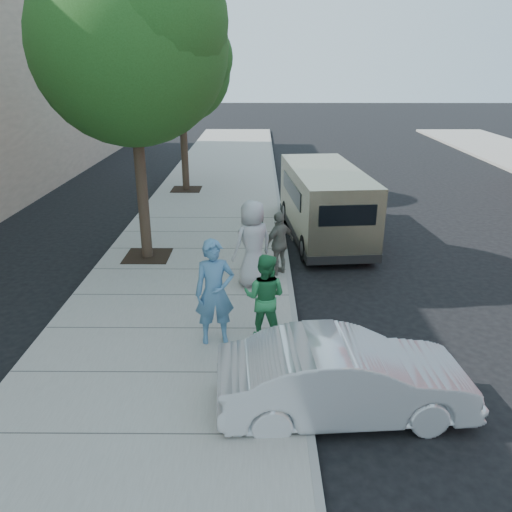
# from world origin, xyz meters

# --- Properties ---
(ground) EXTENTS (120.00, 120.00, 0.00)m
(ground) POSITION_xyz_m (0.00, 0.00, 0.00)
(ground) COLOR black
(ground) RESTS_ON ground
(sidewalk) EXTENTS (5.00, 60.00, 0.15)m
(sidewalk) POSITION_xyz_m (-1.00, 0.00, 0.07)
(sidewalk) COLOR gray
(sidewalk) RESTS_ON ground
(curb_face) EXTENTS (0.12, 60.00, 0.16)m
(curb_face) POSITION_xyz_m (1.44, 0.00, 0.07)
(curb_face) COLOR gray
(curb_face) RESTS_ON ground
(tree_near) EXTENTS (4.62, 4.60, 7.53)m
(tree_near) POSITION_xyz_m (-2.25, 2.40, 5.55)
(tree_near) COLOR black
(tree_near) RESTS_ON sidewalk
(tree_far) EXTENTS (3.92, 3.80, 6.49)m
(tree_far) POSITION_xyz_m (-2.25, 10.00, 4.88)
(tree_far) COLOR black
(tree_far) RESTS_ON sidewalk
(parking_meter) EXTENTS (0.31, 0.22, 1.45)m
(parking_meter) POSITION_xyz_m (0.64, 1.00, 1.20)
(parking_meter) COLOR gray
(parking_meter) RESTS_ON sidewalk
(van) EXTENTS (2.41, 5.88, 2.13)m
(van) POSITION_xyz_m (2.64, 4.43, 1.13)
(van) COLOR tan
(van) RESTS_ON ground
(sedan) EXTENTS (3.92, 1.63, 1.26)m
(sedan) POSITION_xyz_m (2.00, -3.83, 0.63)
(sedan) COLOR silver
(sedan) RESTS_ON ground
(person_officer) EXTENTS (0.80, 0.59, 1.99)m
(person_officer) POSITION_xyz_m (-0.09, -1.97, 1.14)
(person_officer) COLOR teal
(person_officer) RESTS_ON sidewalk
(person_green_shirt) EXTENTS (0.95, 0.83, 1.67)m
(person_green_shirt) POSITION_xyz_m (0.82, -1.82, 0.99)
(person_green_shirt) COLOR #2B8549
(person_green_shirt) RESTS_ON sidewalk
(person_gray_shirt) EXTENTS (1.18, 1.08, 2.02)m
(person_gray_shirt) POSITION_xyz_m (0.56, 0.60, 1.16)
(person_gray_shirt) COLOR #B0B0B2
(person_gray_shirt) RESTS_ON sidewalk
(person_striped_polo) EXTENTS (0.93, 0.91, 1.57)m
(person_striped_polo) POSITION_xyz_m (1.20, 1.26, 0.93)
(person_striped_polo) COLOR slate
(person_striped_polo) RESTS_ON sidewalk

